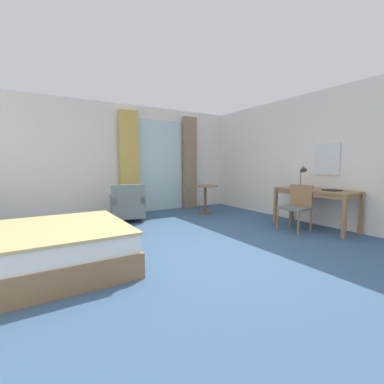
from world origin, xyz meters
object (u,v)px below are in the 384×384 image
object	(u,v)px
bed	(21,252)
desk_chair	(297,205)
closed_book	(332,190)
armchair_by_window	(127,206)
round_cafe_table	(205,193)
desk_lamp	(302,172)
writing_desk	(315,194)

from	to	relation	value
bed	desk_chair	xyz separation A→B (m)	(4.42, -0.26, 0.21)
closed_book	armchair_by_window	size ratio (longest dim) A/B	0.30
armchair_by_window	round_cafe_table	bearing A→B (deg)	-3.20
desk_chair	bed	bearing A→B (deg)	176.66
closed_book	armchair_by_window	distance (m)	4.14
desk_lamp	armchair_by_window	xyz separation A→B (m)	(-2.83, 2.30, -0.76)
writing_desk	desk_chair	xyz separation A→B (m)	(-0.43, 0.08, -0.19)
bed	closed_book	world-z (taller)	bed
bed	round_cafe_table	world-z (taller)	bed
writing_desk	closed_book	xyz separation A→B (m)	(0.04, -0.31, 0.10)
desk_chair	desk_lamp	size ratio (longest dim) A/B	1.68
bed	round_cafe_table	size ratio (longest dim) A/B	3.09
writing_desk	round_cafe_table	bearing A→B (deg)	111.62
closed_book	round_cafe_table	distance (m)	2.90
desk_chair	round_cafe_table	world-z (taller)	desk_chair
writing_desk	closed_book	bearing A→B (deg)	-82.69
round_cafe_table	bed	bearing A→B (deg)	-152.08
round_cafe_table	desk_lamp	bearing A→B (deg)	-68.96
desk_chair	armchair_by_window	bearing A→B (deg)	135.97
desk_lamp	bed	bearing A→B (deg)	178.57
bed	armchair_by_window	world-z (taller)	bed
desk_chair	desk_lamp	bearing A→B (deg)	23.88
bed	desk_lamp	distance (m)	4.81
desk_chair	round_cafe_table	xyz separation A→B (m)	(-0.52, 2.32, 0.04)
desk_lamp	closed_book	distance (m)	0.64
desk_lamp	round_cafe_table	bearing A→B (deg)	111.04
writing_desk	armchair_by_window	size ratio (longest dim) A/B	1.71
writing_desk	desk_chair	size ratio (longest dim) A/B	1.76
desk_lamp	round_cafe_table	distance (m)	2.41
closed_book	round_cafe_table	xyz separation A→B (m)	(-0.99, 2.72, -0.25)
bed	desk_chair	size ratio (longest dim) A/B	2.57
bed	closed_book	distance (m)	4.96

